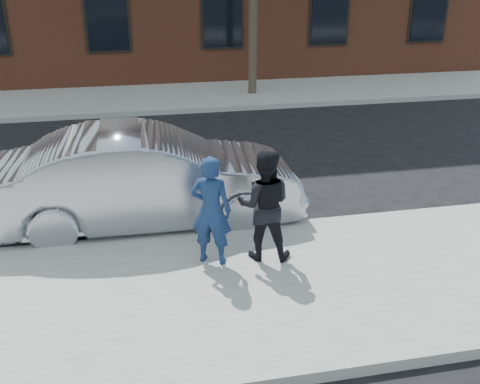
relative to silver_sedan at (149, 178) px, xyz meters
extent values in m
plane|color=black|center=(-0.75, -2.30, -0.82)|extent=(100.00, 100.00, 0.00)
cube|color=gray|center=(-0.75, -2.55, -0.74)|extent=(50.00, 3.50, 0.15)
cube|color=#999691|center=(-0.75, -0.75, -0.74)|extent=(50.00, 0.10, 0.15)
cube|color=gray|center=(-0.75, 8.95, -0.74)|extent=(50.00, 3.50, 0.15)
cube|color=#999691|center=(-0.75, 7.15, -0.74)|extent=(50.00, 0.10, 0.15)
cube|color=black|center=(3.15, 10.64, 1.38)|extent=(1.30, 0.06, 1.70)
cube|color=black|center=(10.75, 10.64, 1.38)|extent=(1.30, 0.06, 1.70)
cylinder|color=#33271E|center=(3.75, 8.70, 1.43)|extent=(0.26, 0.26, 4.20)
imported|color=#999BA3|center=(0.00, 0.00, 0.00)|extent=(4.99, 1.78, 1.64)
imported|color=navy|center=(0.75, -1.74, 0.12)|extent=(0.68, 0.58, 1.59)
cube|color=black|center=(0.80, -1.52, 0.66)|extent=(0.12, 0.14, 0.08)
imported|color=black|center=(1.51, -1.76, 0.14)|extent=(0.93, 0.81, 1.63)
cube|color=black|center=(1.41, -1.54, 0.37)|extent=(0.08, 0.14, 0.06)
camera|label=1|loc=(-0.30, -8.73, 3.36)|focal=42.00mm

